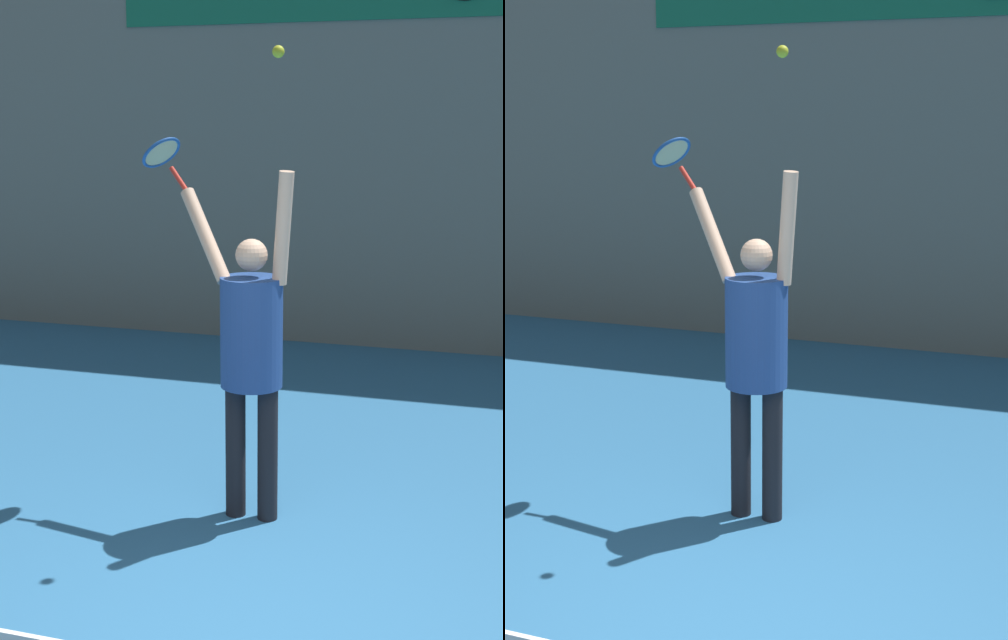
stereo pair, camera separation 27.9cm
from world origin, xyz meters
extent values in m
cube|color=slate|center=(0.00, 6.33, 2.50)|extent=(18.00, 0.10, 5.00)
cylinder|color=black|center=(-0.64, 1.72, 0.44)|extent=(0.13, 0.13, 0.88)
cylinder|color=black|center=(-0.43, 1.72, 0.44)|extent=(0.13, 0.13, 0.88)
cylinder|color=#26478C|center=(-0.53, 1.72, 1.23)|extent=(0.39, 0.39, 0.69)
sphere|color=beige|center=(-0.53, 1.72, 1.71)|extent=(0.20, 0.20, 0.20)
cylinder|color=beige|center=(-0.33, 1.70, 1.88)|extent=(0.18, 0.17, 0.69)
cylinder|color=beige|center=(-0.88, 1.87, 1.80)|extent=(0.45, 0.39, 0.57)
cylinder|color=red|center=(-1.12, 2.04, 2.13)|extent=(0.16, 0.10, 0.17)
torus|color=#1E51A5|center=(-1.27, 2.10, 2.30)|extent=(0.32, 0.35, 0.21)
cylinder|color=beige|center=(-1.27, 2.10, 2.30)|extent=(0.26, 0.29, 0.17)
sphere|color=#CCDB2D|center=(-0.36, 1.67, 2.89)|extent=(0.07, 0.07, 0.07)
camera|label=1|loc=(1.03, -3.39, 2.53)|focal=50.00mm
camera|label=2|loc=(1.29, -3.30, 2.53)|focal=50.00mm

